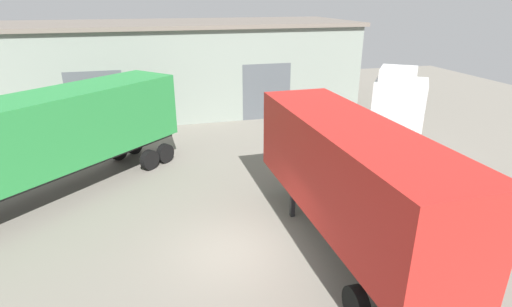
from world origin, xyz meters
TOP-DOWN VIEW (x-y plane):
  - ground_plane at (0.00, 0.00)m, footprint 60.00×60.00m
  - warehouse_building at (0.00, 18.22)m, footprint 24.17×8.96m
  - tractor_unit_white at (9.38, 6.59)m, footprint 6.69×5.87m
  - container_trailer_green at (-5.95, 5.65)m, footprint 10.02×9.45m
  - container_trailer_yellow at (3.41, -0.81)m, footprint 2.66×9.25m

SIDE VIEW (x-z plane):
  - ground_plane at x=0.00m, z-range 0.00..0.00m
  - tractor_unit_white at x=9.38m, z-range -0.13..4.24m
  - container_trailer_green at x=-5.95m, z-range 0.56..4.72m
  - container_trailer_yellow at x=3.41m, z-range 0.55..4.75m
  - warehouse_building at x=0.00m, z-range 0.01..5.99m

